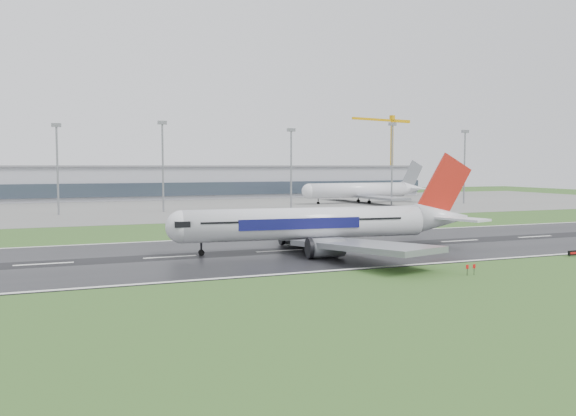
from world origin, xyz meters
name	(u,v)px	position (x,y,z in m)	size (l,w,h in m)	color
ground	(375,246)	(0.00, 0.00, 0.00)	(520.00, 520.00, 0.00)	#2C511E
runway	(375,246)	(0.00, 0.00, 0.05)	(400.00, 45.00, 0.10)	black
apron	(217,205)	(0.00, 125.00, 0.04)	(400.00, 130.00, 0.08)	slate
terminal	(186,182)	(0.00, 185.00, 7.50)	(240.00, 36.00, 15.00)	#90919A
main_airliner	(327,204)	(-11.54, -2.49, 8.73)	(58.46, 55.68, 17.26)	silver
parked_airliner	(363,182)	(60.70, 117.76, 8.70)	(58.84, 54.78, 17.24)	silver
tower_crane	(392,154)	(124.10, 200.00, 22.42)	(45.47, 2.48, 44.83)	#D39406
runway_sign	(573,253)	(25.43, -23.96, 0.52)	(2.30, 0.26, 1.04)	black
floodmast_1	(58,171)	(-58.00, 100.00, 13.92)	(0.64, 0.64, 27.83)	gray
floodmast_2	(163,168)	(-24.91, 100.00, 14.73)	(0.64, 0.64, 29.46)	gray
floodmast_3	(291,170)	(21.54, 100.00, 14.03)	(0.64, 0.64, 28.05)	gray
floodmast_4	(392,166)	(63.94, 100.00, 15.61)	(0.64, 0.64, 31.22)	gray
floodmast_5	(464,168)	(98.32, 100.00, 14.53)	(0.64, 0.64, 29.07)	gray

